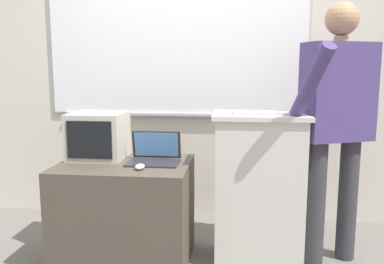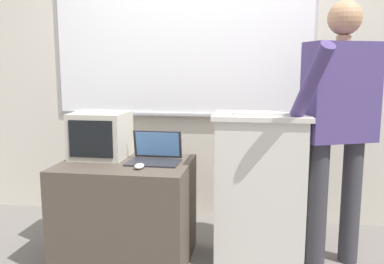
{
  "view_description": "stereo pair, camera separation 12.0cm",
  "coord_description": "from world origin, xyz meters",
  "px_view_note": "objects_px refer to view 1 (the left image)",
  "views": [
    {
      "loc": [
        0.31,
        -2.31,
        1.33
      ],
      "look_at": [
        0.02,
        0.3,
        0.92
      ],
      "focal_mm": 38.0,
      "sensor_mm": 36.0,
      "label": 1
    },
    {
      "loc": [
        0.43,
        -2.29,
        1.33
      ],
      "look_at": [
        0.02,
        0.3,
        0.92
      ],
      "focal_mm": 38.0,
      "sensor_mm": 36.0,
      "label": 2
    }
  ],
  "objects_px": {
    "lectern_podium": "(259,188)",
    "wireless_keyboard": "(265,113)",
    "side_desk": "(126,212)",
    "computer_mouse_by_laptop": "(140,167)",
    "crt_monitor": "(98,136)",
    "person_presenter": "(337,115)",
    "laptop": "(155,153)"
  },
  "relations": [
    {
      "from": "lectern_podium",
      "to": "wireless_keyboard",
      "type": "height_order",
      "value": "wireless_keyboard"
    },
    {
      "from": "side_desk",
      "to": "computer_mouse_by_laptop",
      "type": "bearing_deg",
      "value": -46.82
    },
    {
      "from": "computer_mouse_by_laptop",
      "to": "crt_monitor",
      "type": "xyz_separation_m",
      "value": [
        -0.37,
        0.29,
        0.14
      ]
    },
    {
      "from": "lectern_podium",
      "to": "person_presenter",
      "type": "xyz_separation_m",
      "value": [
        0.5,
        0.05,
        0.51
      ]
    },
    {
      "from": "wireless_keyboard",
      "to": "crt_monitor",
      "type": "height_order",
      "value": "wireless_keyboard"
    },
    {
      "from": "lectern_podium",
      "to": "side_desk",
      "type": "height_order",
      "value": "lectern_podium"
    },
    {
      "from": "laptop",
      "to": "computer_mouse_by_laptop",
      "type": "relative_size",
      "value": 3.46
    },
    {
      "from": "laptop",
      "to": "crt_monitor",
      "type": "xyz_separation_m",
      "value": [
        -0.42,
        0.06,
        0.1
      ]
    },
    {
      "from": "side_desk",
      "to": "crt_monitor",
      "type": "distance_m",
      "value": 0.57
    },
    {
      "from": "side_desk",
      "to": "wireless_keyboard",
      "type": "distance_m",
      "value": 1.16
    },
    {
      "from": "side_desk",
      "to": "crt_monitor",
      "type": "xyz_separation_m",
      "value": [
        -0.22,
        0.13,
        0.51
      ]
    },
    {
      "from": "crt_monitor",
      "to": "wireless_keyboard",
      "type": "bearing_deg",
      "value": -3.85
    },
    {
      "from": "lectern_podium",
      "to": "computer_mouse_by_laptop",
      "type": "relative_size",
      "value": 10.31
    },
    {
      "from": "side_desk",
      "to": "laptop",
      "type": "bearing_deg",
      "value": 19.74
    },
    {
      "from": "person_presenter",
      "to": "wireless_keyboard",
      "type": "distance_m",
      "value": 0.49
    },
    {
      "from": "wireless_keyboard",
      "to": "computer_mouse_by_laptop",
      "type": "bearing_deg",
      "value": -165.1
    },
    {
      "from": "computer_mouse_by_laptop",
      "to": "side_desk",
      "type": "bearing_deg",
      "value": 133.18
    },
    {
      "from": "side_desk",
      "to": "person_presenter",
      "type": "height_order",
      "value": "person_presenter"
    },
    {
      "from": "crt_monitor",
      "to": "lectern_podium",
      "type": "bearing_deg",
      "value": -1.24
    },
    {
      "from": "wireless_keyboard",
      "to": "crt_monitor",
      "type": "distance_m",
      "value": 1.17
    },
    {
      "from": "lectern_podium",
      "to": "crt_monitor",
      "type": "bearing_deg",
      "value": 178.76
    },
    {
      "from": "wireless_keyboard",
      "to": "crt_monitor",
      "type": "xyz_separation_m",
      "value": [
        -1.15,
        0.08,
        -0.18
      ]
    },
    {
      "from": "laptop",
      "to": "wireless_keyboard",
      "type": "height_order",
      "value": "wireless_keyboard"
    },
    {
      "from": "lectern_podium",
      "to": "side_desk",
      "type": "bearing_deg",
      "value": -173.18
    },
    {
      "from": "computer_mouse_by_laptop",
      "to": "crt_monitor",
      "type": "height_order",
      "value": "crt_monitor"
    },
    {
      "from": "lectern_podium",
      "to": "crt_monitor",
      "type": "relative_size",
      "value": 2.76
    },
    {
      "from": "laptop",
      "to": "lectern_podium",
      "type": "bearing_deg",
      "value": 3.09
    },
    {
      "from": "person_presenter",
      "to": "crt_monitor",
      "type": "distance_m",
      "value": 1.64
    },
    {
      "from": "side_desk",
      "to": "laptop",
      "type": "height_order",
      "value": "laptop"
    },
    {
      "from": "lectern_podium",
      "to": "computer_mouse_by_laptop",
      "type": "height_order",
      "value": "lectern_podium"
    },
    {
      "from": "lectern_podium",
      "to": "laptop",
      "type": "height_order",
      "value": "lectern_podium"
    },
    {
      "from": "person_presenter",
      "to": "computer_mouse_by_laptop",
      "type": "xyz_separation_m",
      "value": [
        -1.26,
        -0.31,
        -0.31
      ]
    }
  ]
}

